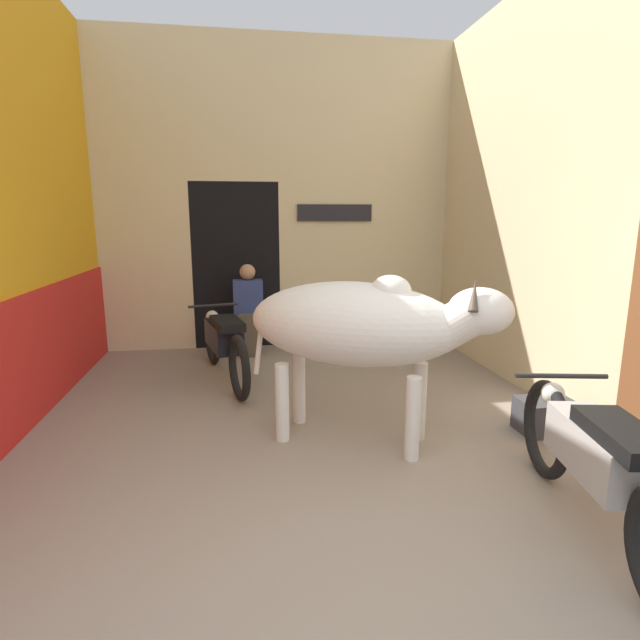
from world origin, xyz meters
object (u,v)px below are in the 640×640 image
object	(u,v)px
cow	(363,325)
plastic_stool	(229,336)
motorcycle_far	(224,341)
crate	(545,416)
motorcycle_near	(597,461)
shopkeeper_seated	(249,307)

from	to	relation	value
cow	plastic_stool	bearing A→B (deg)	111.48
motorcycle_far	plastic_stool	world-z (taller)	motorcycle_far
cow	crate	bearing A→B (deg)	-2.75
cow	motorcycle_near	xyz separation A→B (m)	(1.01, -1.38, -0.50)
cow	plastic_stool	xyz separation A→B (m)	(-1.10, 2.80, -0.71)
motorcycle_near	motorcycle_far	distance (m)	3.77
cow	motorcycle_far	xyz separation A→B (m)	(-1.13, 1.73, -0.52)
cow	plastic_stool	size ratio (longest dim) A/B	4.49
motorcycle_near	shopkeeper_seated	xyz separation A→B (m)	(-1.84, 4.13, 0.17)
motorcycle_far	plastic_stool	xyz separation A→B (m)	(0.02, 1.08, -0.20)
motorcycle_near	plastic_stool	world-z (taller)	motorcycle_near
motorcycle_far	shopkeeper_seated	size ratio (longest dim) A/B	1.67
motorcycle_near	cow	bearing A→B (deg)	125.99
motorcycle_far	shopkeeper_seated	xyz separation A→B (m)	(0.29, 1.02, 0.19)
motorcycle_near	shopkeeper_seated	bearing A→B (deg)	114.03
motorcycle_far	crate	world-z (taller)	motorcycle_far
crate	cow	bearing A→B (deg)	177.25
shopkeeper_seated	crate	bearing A→B (deg)	-49.60
shopkeeper_seated	crate	distance (m)	3.74
cow	motorcycle_near	distance (m)	1.78
plastic_stool	crate	xyz separation A→B (m)	(2.67, -2.88, -0.10)
motorcycle_near	crate	distance (m)	1.46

